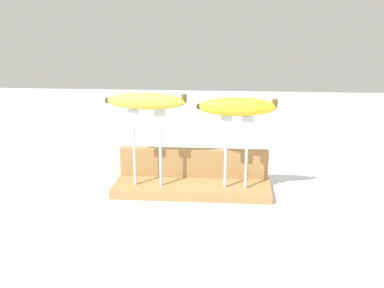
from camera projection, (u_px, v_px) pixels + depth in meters
name	position (u px, v px, depth m)	size (l,w,h in m)	color
ground_plane	(192.00, 192.00, 1.15)	(3.00, 3.00, 0.00)	silver
wooden_board	(192.00, 188.00, 1.15)	(0.38, 0.13, 0.02)	#A87F4C
board_backstop	(194.00, 163.00, 1.18)	(0.37, 0.02, 0.07)	#A87F4C
fork_stand_left	(147.00, 141.00, 1.10)	(0.09, 0.01, 0.18)	silver
fork_stand_right	(236.00, 145.00, 1.09)	(0.07, 0.01, 0.17)	silver
banana_raised_left	(146.00, 101.00, 1.08)	(0.19, 0.05, 0.04)	#DBD147
banana_raised_right	(237.00, 107.00, 1.06)	(0.18, 0.05, 0.04)	yellow
fork_fallen_near	(161.00, 172.00, 1.28)	(0.16, 0.07, 0.01)	silver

